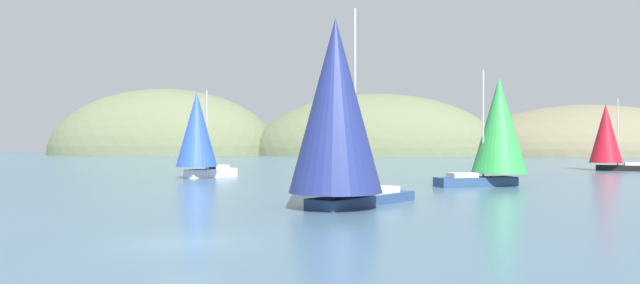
% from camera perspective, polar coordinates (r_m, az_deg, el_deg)
% --- Properties ---
extents(ground_plane, '(360.00, 360.00, 0.00)m').
position_cam_1_polar(ground_plane, '(20.27, -13.59, -9.92)').
color(ground_plane, '#426075').
extents(headland_right, '(65.05, 44.00, 26.56)m').
position_cam_1_polar(headland_right, '(162.75, 25.40, -1.25)').
color(headland_right, '#6B664C').
rests_on(headland_right, ground_plane).
extents(headland_left, '(66.13, 44.00, 37.30)m').
position_cam_1_polar(headland_left, '(165.76, -15.58, -1.23)').
color(headland_left, '#5B6647').
rests_on(headland_left, ground_plane).
extents(headland_center, '(67.82, 44.00, 33.36)m').
position_cam_1_polar(headland_center, '(153.82, 5.65, -1.32)').
color(headland_center, '#5B6647').
rests_on(headland_center, ground_plane).
extents(sailboat_crimson_sail, '(7.28, 4.69, 8.87)m').
position_cam_1_polar(sailboat_crimson_sail, '(77.66, 27.13, 0.60)').
color(sailboat_crimson_sail, black).
rests_on(sailboat_crimson_sail, ground_plane).
extents(sailboat_navy_sail, '(7.80, 9.25, 10.82)m').
position_cam_1_polar(sailboat_navy_sail, '(29.58, 1.72, 3.36)').
color(sailboat_navy_sail, navy).
rests_on(sailboat_navy_sail, ground_plane).
extents(sailboat_blue_spinnaker, '(5.88, 6.91, 8.57)m').
position_cam_1_polar(sailboat_blue_spinnaker, '(55.64, -12.32, 1.00)').
color(sailboat_blue_spinnaker, white).
rests_on(sailboat_blue_spinnaker, ground_plane).
extents(sailboat_green_sail, '(8.19, 5.75, 9.22)m').
position_cam_1_polar(sailboat_green_sail, '(46.98, 17.60, 1.33)').
color(sailboat_green_sail, navy).
rests_on(sailboat_green_sail, ground_plane).
extents(channel_buoy, '(1.10, 1.10, 2.64)m').
position_cam_1_polar(channel_buoy, '(55.68, 4.05, -3.23)').
color(channel_buoy, red).
rests_on(channel_buoy, ground_plane).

